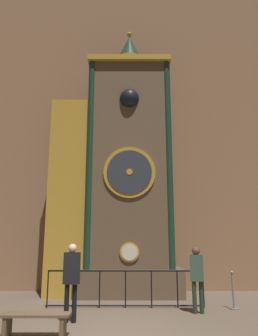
# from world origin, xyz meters

# --- Properties ---
(cathedral_back_wall) EXTENTS (24.00, 0.32, 14.86)m
(cathedral_back_wall) POSITION_xyz_m (-0.09, 6.55, 7.42)
(cathedral_back_wall) COLOR #936B4C
(cathedral_back_wall) RESTS_ON ground_plane
(clock_tower) EXTENTS (4.67, 1.81, 10.17)m
(clock_tower) POSITION_xyz_m (-0.05, 5.13, 4.25)
(clock_tower) COLOR brown
(clock_tower) RESTS_ON ground_plane
(railing_fence) EXTENTS (4.46, 0.05, 1.02)m
(railing_fence) POSITION_xyz_m (0.31, 3.14, 0.57)
(railing_fence) COLOR black
(railing_fence) RESTS_ON ground_plane
(visitor_near) EXTENTS (0.39, 0.31, 1.76)m
(visitor_near) POSITION_xyz_m (-0.95, 1.42, 1.06)
(visitor_near) COLOR black
(visitor_near) RESTS_ON ground_plane
(visitor_far) EXTENTS (0.38, 0.30, 1.68)m
(visitor_far) POSITION_xyz_m (2.21, 2.40, 1.01)
(visitor_far) COLOR #213427
(visitor_far) RESTS_ON ground_plane
(stanchion_post) EXTENTS (0.28, 0.28, 1.01)m
(stanchion_post) POSITION_xyz_m (3.30, 2.96, 0.33)
(stanchion_post) COLOR gray
(stanchion_post) RESTS_ON ground_plane
(visitor_bench) EXTENTS (1.36, 0.40, 0.44)m
(visitor_bench) POSITION_xyz_m (-1.42, 0.22, 0.32)
(visitor_bench) COLOR brown
(visitor_bench) RESTS_ON ground_plane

